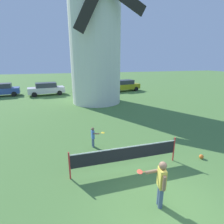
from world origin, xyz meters
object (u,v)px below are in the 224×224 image
stray_ball (201,157)px  windmill (95,30)px  parked_car_blue (2,90)px  tennis_net (126,154)px  parked_car_silver (46,89)px  parked_car_green (90,87)px  parked_car_mustard (124,85)px  player_near (161,182)px  player_far (93,136)px

stray_ball → windmill: bearing=100.3°
stray_ball → parked_car_blue: (-12.78, 18.76, 0.71)m
tennis_net → parked_car_silver: parked_car_silver is taller
tennis_net → parked_car_green: (1.51, 17.88, 0.13)m
parked_car_silver → parked_car_mustard: size_ratio=0.98×
stray_ball → parked_car_mustard: size_ratio=0.04×
parked_car_blue → parked_car_silver: 5.27m
windmill → tennis_net: 13.75m
player_near → parked_car_blue: parked_car_blue is taller
parked_car_blue → parked_car_green: size_ratio=0.97×
tennis_net → stray_ball: 3.60m
windmill → parked_car_green: bearing=87.8°
tennis_net → player_near: bearing=-82.1°
player_near → parked_car_green: size_ratio=0.35×
player_near → stray_ball: size_ratio=7.80×
windmill → stray_ball: size_ratio=71.84×
tennis_net → parked_car_silver: (-4.03, 17.77, 0.13)m
stray_ball → parked_car_mustard: (3.01, 18.17, 0.71)m
parked_car_silver → parked_car_mustard: 10.58m
parked_car_green → stray_ball: bearing=-83.6°
player_near → windmill: bearing=85.9°
player_far → stray_ball: bearing=-29.4°
player_near → parked_car_green: bearing=86.5°
player_near → parked_car_mustard: parked_car_mustard is taller
player_near → parked_car_blue: size_ratio=0.37×
parked_car_mustard → parked_car_blue: bearing=177.9°
tennis_net → parked_car_mustard: (6.55, 17.94, 0.13)m
windmill → parked_car_mustard: bearing=47.9°
parked_car_blue → parked_car_silver: same height
player_near → tennis_net: bearing=97.9°
player_near → parked_car_blue: 22.69m
tennis_net → stray_ball: size_ratio=23.12×
player_far → stray_ball: size_ratio=5.43×
parked_car_silver → tennis_net: bearing=-77.2°
stray_ball → parked_car_blue: size_ratio=0.05×
tennis_net → player_far: (-0.90, 2.27, -0.08)m
parked_car_silver → player_near: bearing=-77.7°
parked_car_mustard → windmill: bearing=-132.1°
tennis_net → player_far: size_ratio=4.25×
parked_car_silver → parked_car_mustard: (10.58, 0.17, 0.00)m
parked_car_silver → player_far: bearing=-78.6°
windmill → parked_car_green: windmill is taller
parked_car_green → parked_car_mustard: (5.04, 0.05, 0.00)m
stray_ball → parked_car_silver: 19.55m
parked_car_blue → parked_car_mustard: 15.80m
parked_car_mustard → parked_car_green: bearing=-179.4°
tennis_net → parked_car_silver: size_ratio=0.99×
parked_car_blue → parked_car_mustard: (15.79, -0.59, 0.00)m
parked_car_blue → parked_car_mustard: same height
stray_ball → parked_car_silver: bearing=112.8°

